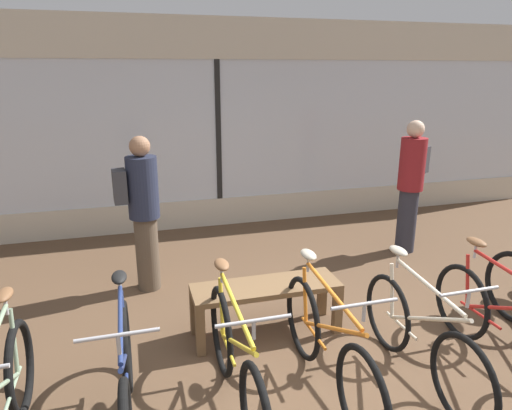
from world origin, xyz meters
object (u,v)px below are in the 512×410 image
at_px(customer_near_rack, 143,209).
at_px(bicycle_center_left, 236,365).
at_px(bicycle_left, 126,382).
at_px(bicycle_center_right, 420,337).
at_px(bicycle_center, 328,348).
at_px(bicycle_right, 505,327).
at_px(display_bench, 266,294).
at_px(customer_by_window, 411,182).

bearing_deg(customer_near_rack, bicycle_center_left, -76.84).
height_order(bicycle_center_left, customer_near_rack, customer_near_rack).
distance_m(bicycle_left, customer_near_rack, 2.28).
bearing_deg(bicycle_center_right, bicycle_center, 176.18).
height_order(bicycle_right, display_bench, bicycle_right).
xyz_separation_m(bicycle_center, display_bench, (-0.20, 0.94, 0.01)).
xyz_separation_m(bicycle_right, customer_by_window, (0.76, 2.55, 0.59)).
relative_size(bicycle_center, display_bench, 1.28).
bearing_deg(bicycle_center, bicycle_left, 179.21).
xyz_separation_m(bicycle_center_left, customer_near_rack, (-0.52, 2.24, 0.56)).
height_order(bicycle_left, bicycle_center, bicycle_center).
bearing_deg(customer_by_window, display_bench, -149.30).
relative_size(bicycle_center_left, bicycle_center, 1.01).
height_order(bicycle_right, customer_near_rack, customer_near_rack).
distance_m(bicycle_left, bicycle_center, 1.49).
height_order(display_bench, customer_near_rack, customer_near_rack).
bearing_deg(customer_near_rack, customer_by_window, 3.38).
relative_size(bicycle_right, display_bench, 1.27).
xyz_separation_m(bicycle_center, bicycle_center_right, (0.78, -0.05, -0.01)).
bearing_deg(bicycle_center_right, customer_near_rack, 131.78).
bearing_deg(display_bench, bicycle_left, -144.31).
bearing_deg(bicycle_right, customer_near_rack, 140.02).
xyz_separation_m(bicycle_right, customer_near_rack, (-2.79, 2.34, 0.57)).
bearing_deg(customer_by_window, bicycle_center_right, -121.48).
xyz_separation_m(bicycle_left, bicycle_center_right, (2.27, -0.07, -0.00)).
relative_size(display_bench, customer_near_rack, 0.79).
xyz_separation_m(bicycle_left, customer_near_rack, (0.24, 2.20, 0.57)).
distance_m(bicycle_center, display_bench, 0.97).
height_order(bicycle_center_left, bicycle_center, bicycle_center_left).
xyz_separation_m(bicycle_left, bicycle_right, (3.03, -0.14, 0.00)).
xyz_separation_m(bicycle_center_right, bicycle_right, (0.76, -0.07, 0.01)).
height_order(bicycle_left, bicycle_center_right, bicycle_left).
distance_m(bicycle_center_right, bicycle_right, 0.77).
relative_size(bicycle_left, customer_by_window, 0.94).
distance_m(bicycle_center_left, bicycle_center, 0.73).
xyz_separation_m(bicycle_center_right, display_bench, (-0.98, 1.00, 0.03)).
bearing_deg(display_bench, customer_by_window, 30.70).
xyz_separation_m(bicycle_left, display_bench, (1.29, 0.92, 0.02)).
height_order(customer_near_rack, customer_by_window, customer_by_window).
distance_m(display_bench, customer_near_rack, 1.74).
bearing_deg(bicycle_left, bicycle_center_left, -2.95).
xyz_separation_m(bicycle_center, customer_near_rack, (-1.25, 2.22, 0.56)).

